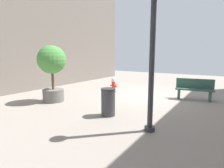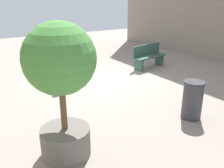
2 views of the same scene
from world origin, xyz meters
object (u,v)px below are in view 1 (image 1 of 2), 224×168
at_px(fire_hydrant, 113,85).
at_px(planter_tree, 52,67).
at_px(street_lamp, 152,43).
at_px(bench_near, 194,89).
at_px(trash_bin, 108,102).

height_order(fire_hydrant, planter_tree, planter_tree).
bearing_deg(street_lamp, fire_hydrant, -46.57).
relative_size(fire_hydrant, bench_near, 0.49).
bearing_deg(street_lamp, planter_tree, -8.15).
relative_size(planter_tree, street_lamp, 0.66).
bearing_deg(fire_hydrant, planter_tree, 70.21).
bearing_deg(planter_tree, bench_near, -144.16).
xyz_separation_m(bench_near, trash_bin, (2.04, 3.97, -0.03)).
height_order(bench_near, planter_tree, planter_tree).
xyz_separation_m(planter_tree, street_lamp, (-4.74, 0.68, 0.78)).
bearing_deg(fire_hydrant, street_lamp, 133.43).
distance_m(bench_near, street_lamp, 4.77).
height_order(planter_tree, trash_bin, planter_tree).
relative_size(street_lamp, trash_bin, 3.97).
relative_size(fire_hydrant, planter_tree, 0.33).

